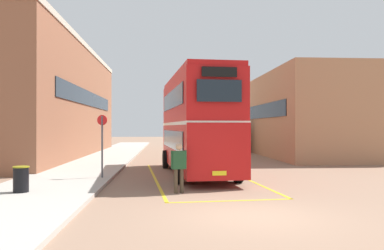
% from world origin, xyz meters
% --- Properties ---
extents(ground_plane, '(135.60, 135.60, 0.00)m').
position_xyz_m(ground_plane, '(0.00, 14.40, 0.00)').
color(ground_plane, '#846651').
extents(sidewalk_left, '(4.00, 57.60, 0.14)m').
position_xyz_m(sidewalk_left, '(-6.50, 16.80, 0.07)').
color(sidewalk_left, '#A39E93').
rests_on(sidewalk_left, ground).
extents(brick_building_left, '(5.82, 25.01, 8.50)m').
position_xyz_m(brick_building_left, '(-10.95, 20.78, 4.26)').
color(brick_building_left, brown).
rests_on(brick_building_left, ground).
extents(depot_building_right, '(8.73, 13.96, 6.45)m').
position_xyz_m(depot_building_right, '(9.83, 19.81, 3.22)').
color(depot_building_right, '#AD7A56').
rests_on(depot_building_right, ground).
extents(double_decker_bus, '(3.36, 10.02, 4.75)m').
position_xyz_m(double_decker_bus, '(-0.71, 8.88, 2.51)').
color(double_decker_bus, black).
rests_on(double_decker_bus, ground).
extents(single_deck_bus, '(3.69, 10.09, 3.02)m').
position_xyz_m(single_deck_bus, '(3.72, 28.75, 1.64)').
color(single_deck_bus, black).
rests_on(single_deck_bus, ground).
extents(pedestrian_boarding, '(0.55, 0.36, 1.72)m').
position_xyz_m(pedestrian_boarding, '(-1.74, 3.58, 1.00)').
color(pedestrian_boarding, '#473828').
rests_on(pedestrian_boarding, ground).
extents(litter_bin, '(0.52, 0.52, 0.86)m').
position_xyz_m(litter_bin, '(-6.96, 3.25, 0.57)').
color(litter_bin, black).
rests_on(litter_bin, sidewalk_left).
extents(bus_stop_sign, '(0.44, 0.13, 2.67)m').
position_xyz_m(bus_stop_sign, '(-4.90, 6.92, 1.75)').
color(bus_stop_sign, '#4C4C51').
rests_on(bus_stop_sign, sidewalk_left).
extents(bay_marking_yellow, '(5.15, 12.20, 0.01)m').
position_xyz_m(bay_marking_yellow, '(-0.63, 7.03, 0.00)').
color(bay_marking_yellow, gold).
rests_on(bay_marking_yellow, ground).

